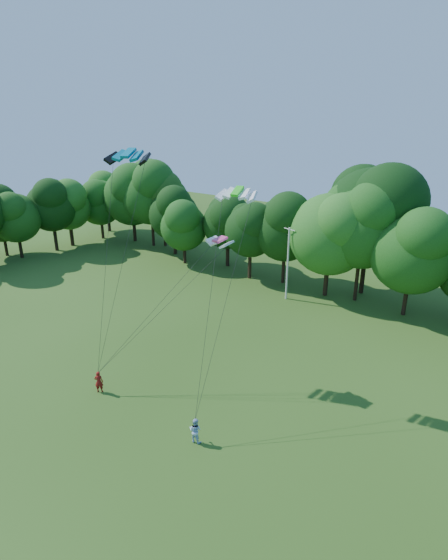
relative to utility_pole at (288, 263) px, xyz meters
The scene contains 10 objects.
ground 31.52m from the utility_pole, 81.41° to the right, with size 160.00×160.00×0.00m, color #284A14.
utility_pole is the anchor object (origin of this frame).
kite_flyer_left 23.67m from the utility_pole, 93.89° to the right, with size 0.61×0.40×1.66m, color maroon.
kite_flyer_right 24.32m from the utility_pole, 72.47° to the right, with size 0.79×0.62×1.63m, color #AECAF1.
kite_teal 21.82m from the utility_pole, 99.97° to the right, with size 3.43×2.45×0.68m.
kite_green 19.51m from the utility_pole, 72.48° to the right, with size 2.79×1.73×0.57m.
kite_pink 17.36m from the utility_pole, 77.79° to the right, with size 2.13×1.25×0.32m.
tree_back_west 26.85m from the utility_pole, 164.86° to the left, with size 8.47×8.47×12.31m.
tree_back_center 10.55m from the utility_pole, 49.42° to the left, with size 10.75×10.75×15.63m.
tree_flank_west 38.66m from the utility_pole, 164.90° to the right, with size 7.40×7.40×10.76m.
Camera 1 is at (17.28, -7.93, 18.43)m, focal length 28.00 mm.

